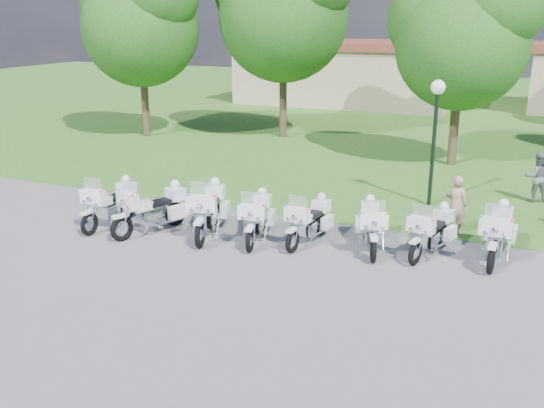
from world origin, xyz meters
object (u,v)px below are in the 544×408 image
at_px(motorcycle_0, 111,203).
at_px(motorcycle_4, 309,220).
at_px(bystander_a, 456,205).
at_px(lamp_post, 436,111).
at_px(motorcycle_2, 209,209).
at_px(motorcycle_7, 498,233).
at_px(motorcycle_5, 371,225).
at_px(motorcycle_6, 432,231).
at_px(motorcycle_1, 153,208).
at_px(bystander_b, 536,177).
at_px(motorcycle_3, 257,217).

distance_m(motorcycle_0, motorcycle_4, 5.72).
bearing_deg(bystander_a, lamp_post, -64.29).
distance_m(motorcycle_2, bystander_a, 6.69).
bearing_deg(motorcycle_7, motorcycle_5, 12.86).
relative_size(lamp_post, bystander_a, 2.38).
xyz_separation_m(motorcycle_0, motorcycle_7, (10.24, 1.71, 0.03)).
xyz_separation_m(motorcycle_5, motorcycle_7, (3.00, 0.56, 0.05)).
distance_m(motorcycle_0, motorcycle_7, 10.38).
bearing_deg(lamp_post, bystander_a, -65.99).
distance_m(motorcycle_6, bystander_a, 1.80).
bearing_deg(bystander_a, motorcycle_0, 20.87).
bearing_deg(bystander_a, motorcycle_2, 25.64).
bearing_deg(motorcycle_5, motorcycle_6, 170.36).
distance_m(motorcycle_1, bystander_a, 8.24).
distance_m(motorcycle_2, bystander_b, 10.59).
bearing_deg(bystander_b, motorcycle_7, 60.10).
bearing_deg(lamp_post, motorcycle_4, -116.69).
bearing_deg(motorcycle_3, motorcycle_4, -178.23).
distance_m(lamp_post, bystander_a, 3.41).
xyz_separation_m(motorcycle_1, lamp_post, (6.53, 5.59, 2.28)).
bearing_deg(bystander_b, bystander_a, 42.59).
xyz_separation_m(motorcycle_0, bystander_b, (10.99, 7.29, 0.16)).
bearing_deg(bystander_a, motorcycle_6, 81.28).
bearing_deg(motorcycle_5, motorcycle_1, -7.29).
xyz_separation_m(motorcycle_3, motorcycle_5, (2.93, 0.57, -0.01)).
bearing_deg(motorcycle_7, motorcycle_1, 13.41).
bearing_deg(motorcycle_0, motorcycle_7, -170.15).
height_order(motorcycle_3, motorcycle_7, motorcycle_7).
distance_m(motorcycle_7, bystander_b, 5.63).
bearing_deg(motorcycle_3, bystander_b, -148.56).
distance_m(motorcycle_0, motorcycle_5, 7.32).
height_order(motorcycle_2, motorcycle_6, motorcycle_2).
bearing_deg(motorcycle_0, motorcycle_6, -170.60).
bearing_deg(motorcycle_6, bystander_a, -86.16).
relative_size(motorcycle_2, lamp_post, 0.63).
height_order(motorcycle_3, bystander_a, bystander_a).
bearing_deg(motorcycle_4, motorcycle_6, -164.24).
relative_size(motorcycle_5, bystander_b, 1.33).
height_order(lamp_post, bystander_b, lamp_post).
distance_m(motorcycle_1, bystander_b, 12.03).
relative_size(motorcycle_7, bystander_a, 1.48).
distance_m(motorcycle_4, motorcycle_7, 4.66).
height_order(motorcycle_2, motorcycle_3, motorcycle_2).
xyz_separation_m(motorcycle_7, bystander_b, (0.75, 5.58, 0.13)).
height_order(motorcycle_6, bystander_b, bystander_b).
bearing_deg(motorcycle_7, motorcycle_3, 13.08).
relative_size(motorcycle_2, bystander_b, 1.52).
distance_m(motorcycle_0, lamp_post, 9.99).
xyz_separation_m(motorcycle_5, bystander_a, (1.81, 2.00, 0.19)).
height_order(motorcycle_2, motorcycle_5, motorcycle_2).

